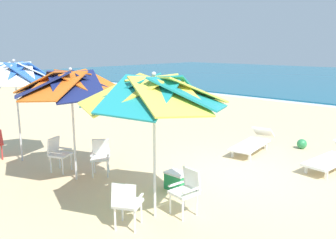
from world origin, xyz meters
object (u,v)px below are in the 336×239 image
object	(u,v)px
plastic_chair_2	(101,155)
plastic_chair_3	(58,152)
beach_umbrella_2	(15,74)
plastic_chair_0	(127,202)
beach_ball	(302,144)
beach_umbrella_0	(154,92)
beach_umbrella_1	(71,84)
sun_lounger_0	(333,158)
plastic_chair_1	(186,189)
cooler_box	(177,181)
sun_lounger_1	(253,142)

from	to	relation	value
plastic_chair_2	plastic_chair_3	size ratio (longest dim) A/B	1.00
plastic_chair_2	beach_umbrella_2	size ratio (longest dim) A/B	0.31
plastic_chair_0	beach_ball	xyz separation A→B (m)	(0.31, 6.84, -0.35)
beach_umbrella_0	beach_umbrella_1	bearing A→B (deg)	178.70
beach_umbrella_1	plastic_chair_0	bearing A→B (deg)	-14.98
beach_umbrella_1	beach_umbrella_2	size ratio (longest dim) A/B	0.95
plastic_chair_3	sun_lounger_0	distance (m)	7.01
beach_umbrella_1	plastic_chair_3	world-z (taller)	beach_umbrella_1
plastic_chair_2	plastic_chair_3	bearing A→B (deg)	-149.23
plastic_chair_0	beach_ball	size ratio (longest dim) A/B	2.89
plastic_chair_1	beach_umbrella_0	bearing A→B (deg)	-126.58
plastic_chair_3	cooler_box	world-z (taller)	plastic_chair_3
plastic_chair_0	beach_umbrella_2	size ratio (longest dim) A/B	0.31
plastic_chair_2	sun_lounger_0	size ratio (longest dim) A/B	0.39
beach_umbrella_2	cooler_box	bearing A→B (deg)	17.17
plastic_chair_2	sun_lounger_0	xyz separation A→B (m)	(4.07, 4.29, -0.22)
plastic_chair_0	beach_umbrella_1	xyz separation A→B (m)	(-2.62, 0.70, 1.77)
beach_umbrella_1	plastic_chair_3	distance (m)	1.95
sun_lounger_1	plastic_chair_0	bearing A→B (deg)	-83.24
plastic_chair_0	sun_lounger_0	xyz separation A→B (m)	(1.60, 5.60, -0.22)
plastic_chair_3	plastic_chair_1	bearing A→B (deg)	5.71
plastic_chair_1	beach_umbrella_2	size ratio (longest dim) A/B	0.31
plastic_chair_0	sun_lounger_1	bearing A→B (deg)	96.76
plastic_chair_0	sun_lounger_0	bearing A→B (deg)	74.05
beach_ball	plastic_chair_1	bearing A→B (deg)	-89.15
sun_lounger_0	beach_umbrella_2	bearing A→B (deg)	-141.84
plastic_chair_1	beach_umbrella_1	xyz separation A→B (m)	(-3.02, -0.42, 1.77)
sun_lounger_1	beach_ball	xyz separation A→B (m)	(0.97, 1.30, -0.13)
beach_umbrella_0	beach_ball	world-z (taller)	beach_umbrella_0
plastic_chair_1	beach_umbrella_1	world-z (taller)	beach_umbrella_1
plastic_chair_0	beach_umbrella_1	distance (m)	3.23
beach_umbrella_1	beach_umbrella_0	bearing A→B (deg)	-1.30
plastic_chair_0	plastic_chair_2	xyz separation A→B (m)	(-2.47, 1.31, 0.00)
beach_umbrella_1	beach_ball	world-z (taller)	beach_umbrella_1
beach_umbrella_0	plastic_chair_0	distance (m)	1.92
beach_umbrella_1	sun_lounger_1	xyz separation A→B (m)	(1.96, 4.84, -1.98)
plastic_chair_1	beach_umbrella_1	bearing A→B (deg)	-172.10
beach_umbrella_1	cooler_box	world-z (taller)	beach_umbrella_1
plastic_chair_0	sun_lounger_0	size ratio (longest dim) A/B	0.39
plastic_chair_0	sun_lounger_1	xyz separation A→B (m)	(-0.66, 5.54, -0.22)
cooler_box	plastic_chair_2	bearing A→B (deg)	-164.78
beach_umbrella_0	sun_lounger_1	xyz separation A→B (m)	(-0.70, 4.90, -2.03)
cooler_box	beach_umbrella_2	bearing A→B (deg)	-162.83
sun_lounger_0	sun_lounger_1	distance (m)	2.26
cooler_box	beach_ball	xyz separation A→B (m)	(0.79, 4.99, -0.05)
sun_lounger_0	plastic_chair_2	bearing A→B (deg)	-133.47
sun_lounger_0	plastic_chair_1	bearing A→B (deg)	-105.00
plastic_chair_0	plastic_chair_2	size ratio (longest dim) A/B	1.00
sun_lounger_0	beach_ball	distance (m)	1.79
plastic_chair_2	cooler_box	size ratio (longest dim) A/B	1.73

